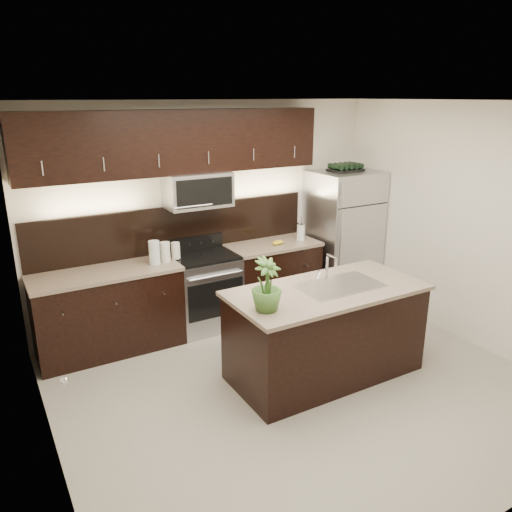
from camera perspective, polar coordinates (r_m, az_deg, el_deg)
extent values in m
plane|color=gray|center=(5.12, 5.07, -14.57)|extent=(4.50, 4.50, 0.00)
cube|color=beige|center=(6.22, -5.19, 4.86)|extent=(4.50, 0.02, 2.70)
cube|color=beige|center=(3.26, 26.53, -9.46)|extent=(4.50, 0.02, 2.70)
cube|color=beige|center=(3.79, -23.62, -5.28)|extent=(0.02, 4.00, 2.70)
cube|color=beige|center=(6.09, 23.11, 3.21)|extent=(0.02, 4.00, 2.70)
cube|color=white|center=(4.33, 6.08, 17.21)|extent=(4.50, 4.00, 0.02)
cube|color=silver|center=(3.23, -20.61, -15.83)|extent=(0.04, 0.80, 2.02)
sphere|color=silver|center=(3.51, -21.05, -13.19)|extent=(0.06, 0.06, 0.06)
cube|color=black|center=(4.41, -25.17, 1.80)|extent=(0.01, 0.32, 0.46)
cube|color=white|center=(4.41, -25.13, 1.80)|extent=(0.00, 0.24, 0.36)
cube|color=black|center=(5.79, -16.46, -6.22)|extent=(1.57, 0.62, 0.90)
cube|color=black|center=(6.54, 1.84, -2.65)|extent=(1.16, 0.62, 0.90)
cube|color=#B2B2B7|center=(6.13, -5.85, -4.21)|extent=(0.76, 0.62, 0.90)
cube|color=black|center=(5.97, -5.99, -0.07)|extent=(0.76, 0.60, 0.03)
cube|color=tan|center=(5.62, -16.88, -1.84)|extent=(1.59, 0.65, 0.04)
cube|color=tan|center=(6.39, 1.88, 1.30)|extent=(1.18, 0.65, 0.04)
cube|color=black|center=(6.07, -8.99, 3.12)|extent=(3.49, 0.02, 0.56)
cube|color=#B2B2B7|center=(5.87, -6.68, 7.53)|extent=(0.76, 0.40, 0.40)
cube|color=black|center=(5.76, -8.94, 12.75)|extent=(3.49, 0.33, 0.70)
cube|color=black|center=(5.14, 7.90, -8.78)|extent=(1.90, 0.90, 0.90)
cube|color=tan|center=(4.95, 8.13, -3.91)|extent=(1.96, 0.96, 0.04)
cube|color=silver|center=(5.03, 9.50, -3.30)|extent=(0.84, 0.50, 0.01)
cylinder|color=silver|center=(5.15, 8.09, -1.40)|extent=(0.03, 0.03, 0.24)
cylinder|color=silver|center=(5.05, 8.65, -0.02)|extent=(0.02, 0.14, 0.02)
cylinder|color=silver|center=(5.01, 9.12, -0.78)|extent=(0.02, 0.02, 0.10)
cube|color=#B2B2B7|center=(6.97, 9.78, 2.23)|extent=(0.86, 0.78, 1.79)
cube|color=black|center=(6.79, 10.19, 9.64)|extent=(0.44, 0.27, 0.03)
cylinder|color=black|center=(6.67, 9.09, 10.01)|extent=(0.07, 0.25, 0.07)
cylinder|color=black|center=(6.73, 9.65, 10.05)|extent=(0.07, 0.25, 0.07)
cylinder|color=black|center=(6.78, 10.21, 10.08)|extent=(0.07, 0.25, 0.07)
cylinder|color=black|center=(6.83, 10.76, 10.11)|extent=(0.07, 0.25, 0.07)
cylinder|color=black|center=(6.89, 11.31, 10.13)|extent=(0.07, 0.25, 0.07)
imported|color=#3A6126|center=(4.33, 1.23, -3.30)|extent=(0.34, 0.34, 0.48)
cylinder|color=silver|center=(5.66, -11.54, 0.37)|extent=(0.12, 0.12, 0.27)
cylinder|color=silver|center=(5.75, -10.34, 0.47)|extent=(0.11, 0.11, 0.22)
cylinder|color=silver|center=(5.84, -9.17, 0.62)|extent=(0.10, 0.10, 0.19)
cylinder|color=silver|center=(6.54, 5.15, 2.72)|extent=(0.10, 0.10, 0.21)
cylinder|color=silver|center=(6.51, 5.17, 3.69)|extent=(0.11, 0.11, 0.02)
cylinder|color=silver|center=(6.50, 5.19, 4.13)|extent=(0.01, 0.01, 0.08)
ellipsoid|color=gold|center=(6.31, 2.14, 1.49)|extent=(0.19, 0.16, 0.05)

